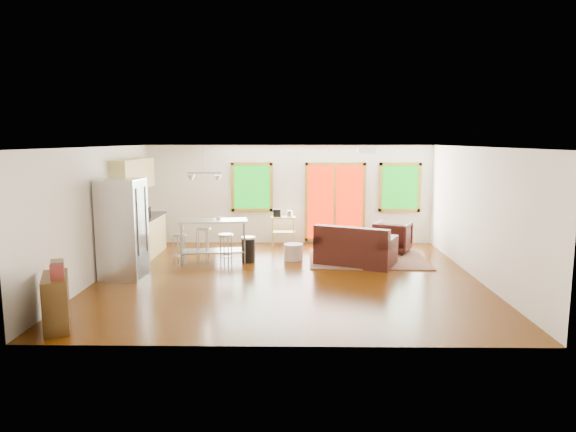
{
  "coord_description": "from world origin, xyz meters",
  "views": [
    {
      "loc": [
        0.15,
        -10.02,
        2.73
      ],
      "look_at": [
        0.0,
        0.3,
        1.2
      ],
      "focal_mm": 32.0,
      "sensor_mm": 36.0,
      "label": 1
    }
  ],
  "objects_px": {
    "coffee_table": "(363,240)",
    "refrigerator": "(123,229)",
    "armchair": "(393,235)",
    "kitchen_cart": "(283,221)",
    "island": "(213,233)",
    "loveseat": "(355,249)",
    "rug": "(367,259)",
    "ottoman": "(333,246)"
  },
  "relations": [
    {
      "from": "ottoman",
      "to": "kitchen_cart",
      "type": "xyz_separation_m",
      "value": [
        -1.23,
        1.03,
        0.45
      ]
    },
    {
      "from": "ottoman",
      "to": "kitchen_cart",
      "type": "bearing_deg",
      "value": 139.98
    },
    {
      "from": "coffee_table",
      "to": "island",
      "type": "relative_size",
      "value": 0.73
    },
    {
      "from": "armchair",
      "to": "kitchen_cart",
      "type": "height_order",
      "value": "kitchen_cart"
    },
    {
      "from": "loveseat",
      "to": "kitchen_cart",
      "type": "relative_size",
      "value": 1.99
    },
    {
      "from": "rug",
      "to": "armchair",
      "type": "distance_m",
      "value": 1.13
    },
    {
      "from": "island",
      "to": "coffee_table",
      "type": "bearing_deg",
      "value": 12.23
    },
    {
      "from": "island",
      "to": "armchair",
      "type": "bearing_deg",
      "value": 14.0
    },
    {
      "from": "ottoman",
      "to": "island",
      "type": "height_order",
      "value": "island"
    },
    {
      "from": "coffee_table",
      "to": "refrigerator",
      "type": "relative_size",
      "value": 0.59
    },
    {
      "from": "loveseat",
      "to": "island",
      "type": "distance_m",
      "value": 3.19
    },
    {
      "from": "coffee_table",
      "to": "armchair",
      "type": "distance_m",
      "value": 0.84
    },
    {
      "from": "rug",
      "to": "refrigerator",
      "type": "height_order",
      "value": "refrigerator"
    },
    {
      "from": "loveseat",
      "to": "ottoman",
      "type": "distance_m",
      "value": 1.13
    },
    {
      "from": "refrigerator",
      "to": "island",
      "type": "distance_m",
      "value": 2.1
    },
    {
      "from": "coffee_table",
      "to": "island",
      "type": "xyz_separation_m",
      "value": [
        -3.45,
        -0.75,
        0.3
      ]
    },
    {
      "from": "rug",
      "to": "armchair",
      "type": "bearing_deg",
      "value": 46.94
    },
    {
      "from": "loveseat",
      "to": "armchair",
      "type": "xyz_separation_m",
      "value": [
        1.06,
        1.27,
        0.07
      ]
    },
    {
      "from": "coffee_table",
      "to": "kitchen_cart",
      "type": "xyz_separation_m",
      "value": [
        -1.94,
        1.11,
        0.29
      ]
    },
    {
      "from": "refrigerator",
      "to": "armchair",
      "type": "bearing_deg",
      "value": 25.6
    },
    {
      "from": "coffee_table",
      "to": "armchair",
      "type": "relative_size",
      "value": 1.38
    },
    {
      "from": "loveseat",
      "to": "ottoman",
      "type": "relative_size",
      "value": 3.11
    },
    {
      "from": "rug",
      "to": "kitchen_cart",
      "type": "distance_m",
      "value": 2.62
    },
    {
      "from": "ottoman",
      "to": "refrigerator",
      "type": "height_order",
      "value": "refrigerator"
    },
    {
      "from": "ottoman",
      "to": "kitchen_cart",
      "type": "relative_size",
      "value": 0.64
    },
    {
      "from": "armchair",
      "to": "kitchen_cart",
      "type": "xyz_separation_m",
      "value": [
        -2.72,
        0.8,
        0.23
      ]
    },
    {
      "from": "coffee_table",
      "to": "kitchen_cart",
      "type": "distance_m",
      "value": 2.25
    },
    {
      "from": "loveseat",
      "to": "armchair",
      "type": "relative_size",
      "value": 2.25
    },
    {
      "from": "loveseat",
      "to": "island",
      "type": "height_order",
      "value": "island"
    },
    {
      "from": "loveseat",
      "to": "coffee_table",
      "type": "height_order",
      "value": "loveseat"
    },
    {
      "from": "coffee_table",
      "to": "kitchen_cart",
      "type": "bearing_deg",
      "value": 150.33
    },
    {
      "from": "island",
      "to": "loveseat",
      "type": "bearing_deg",
      "value": -3.87
    },
    {
      "from": "rug",
      "to": "loveseat",
      "type": "distance_m",
      "value": 0.7
    },
    {
      "from": "coffee_table",
      "to": "loveseat",
      "type": "bearing_deg",
      "value": -106.63
    },
    {
      "from": "loveseat",
      "to": "refrigerator",
      "type": "bearing_deg",
      "value": -142.43
    },
    {
      "from": "rug",
      "to": "ottoman",
      "type": "relative_size",
      "value": 4.35
    },
    {
      "from": "armchair",
      "to": "ottoman",
      "type": "height_order",
      "value": "armchair"
    },
    {
      "from": "loveseat",
      "to": "refrigerator",
      "type": "relative_size",
      "value": 0.96
    },
    {
      "from": "loveseat",
      "to": "island",
      "type": "relative_size",
      "value": 1.2
    },
    {
      "from": "rug",
      "to": "ottoman",
      "type": "height_order",
      "value": "ottoman"
    },
    {
      "from": "loveseat",
      "to": "armchair",
      "type": "bearing_deg",
      "value": 74.2
    },
    {
      "from": "armchair",
      "to": "kitchen_cart",
      "type": "relative_size",
      "value": 0.89
    }
  ]
}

